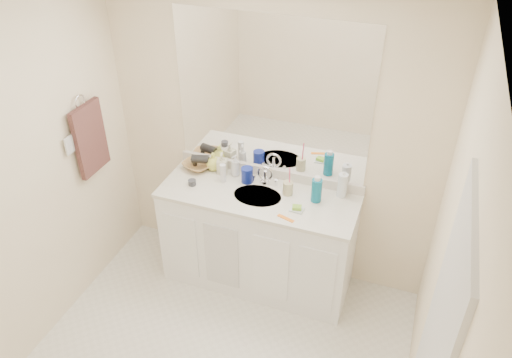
{
  "coord_description": "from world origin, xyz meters",
  "views": [
    {
      "loc": [
        1.04,
        -1.86,
        3.08
      ],
      "look_at": [
        0.0,
        0.97,
        1.05
      ],
      "focal_mm": 35.0,
      "sensor_mm": 36.0,
      "label": 1
    }
  ],
  "objects": [
    {
      "name": "towel_ring",
      "position": [
        -1.27,
        0.77,
        1.55
      ],
      "size": [
        0.01,
        0.11,
        0.11
      ],
      "primitive_type": "torus",
      "rotation": [
        0.0,
        1.57,
        0.0
      ],
      "color": "silver",
      "rests_on": "wall_left"
    },
    {
      "name": "ceiling",
      "position": [
        0.0,
        0.0,
        2.4
      ],
      "size": [
        2.6,
        2.6,
        0.02
      ],
      "primitive_type": "cube",
      "color": "white",
      "rests_on": "wall_back"
    },
    {
      "name": "hand_towel",
      "position": [
        -1.25,
        0.77,
        1.25
      ],
      "size": [
        0.04,
        0.32,
        0.55
      ],
      "primitive_type": "cube",
      "color": "#341E1C",
      "rests_on": "towel_ring"
    },
    {
      "name": "wall_left",
      "position": [
        -1.3,
        0.0,
        1.2
      ],
      "size": [
        0.02,
        2.6,
        2.4
      ],
      "primitive_type": "cube",
      "color": "#FEECC7",
      "rests_on": "floor"
    },
    {
      "name": "tan_cup",
      "position": [
        0.21,
        1.11,
        0.93
      ],
      "size": [
        0.1,
        0.1,
        0.1
      ],
      "primitive_type": "cylinder",
      "rotation": [
        0.0,
        0.0,
        -0.35
      ],
      "color": "#C1B888",
      "rests_on": "countertop"
    },
    {
      "name": "wall_back",
      "position": [
        0.0,
        1.3,
        1.2
      ],
      "size": [
        2.6,
        0.02,
        2.4
      ],
      "primitive_type": "cube",
      "color": "#FEECC7",
      "rests_on": "floor"
    },
    {
      "name": "green_soap",
      "position": [
        0.33,
        0.93,
        0.9
      ],
      "size": [
        0.08,
        0.06,
        0.02
      ],
      "primitive_type": "cube",
      "rotation": [
        0.0,
        0.0,
        0.23
      ],
      "color": "#7CBA2D",
      "rests_on": "soap_dish"
    },
    {
      "name": "soap_dish",
      "position": [
        0.33,
        0.93,
        0.89
      ],
      "size": [
        0.1,
        0.08,
        0.01
      ],
      "primitive_type": "cube",
      "rotation": [
        0.0,
        0.0,
        -0.07
      ],
      "color": "silver",
      "rests_on": "countertop"
    },
    {
      "name": "sink_basin",
      "position": [
        0.0,
        1.0,
        0.87
      ],
      "size": [
        0.37,
        0.37,
        0.02
      ],
      "primitive_type": "cylinder",
      "color": "beige",
      "rests_on": "countertop"
    },
    {
      "name": "clear_pump_bottle",
      "position": [
        0.59,
        1.22,
        0.98
      ],
      "size": [
        0.08,
        0.08,
        0.19
      ],
      "primitive_type": "cylinder",
      "rotation": [
        0.0,
        0.0,
        -0.2
      ],
      "color": "white",
      "rests_on": "countertop"
    },
    {
      "name": "hair_dryer",
      "position": [
        -0.56,
        1.2,
        0.97
      ],
      "size": [
        0.15,
        0.1,
        0.07
      ],
      "primitive_type": "cylinder",
      "rotation": [
        0.0,
        1.57,
        0.25
      ],
      "color": "black",
      "rests_on": "wicker_basket"
    },
    {
      "name": "countertop",
      "position": [
        0.0,
        1.02,
        0.86
      ],
      "size": [
        1.52,
        0.57,
        0.03
      ],
      "primitive_type": "cube",
      "color": "silver",
      "rests_on": "vanity_cabinet"
    },
    {
      "name": "wall_right",
      "position": [
        1.3,
        0.0,
        1.2
      ],
      "size": [
        0.02,
        2.6,
        2.4
      ],
      "primitive_type": "cube",
      "color": "#FEECC7",
      "rests_on": "floor"
    },
    {
      "name": "backsplash",
      "position": [
        0.0,
        1.29,
        0.92
      ],
      "size": [
        1.52,
        0.03,
        0.08
      ],
      "primitive_type": "cube",
      "color": "silver",
      "rests_on": "countertop"
    },
    {
      "name": "soap_bottle_cream",
      "position": [
        -0.37,
        1.21,
        0.97
      ],
      "size": [
        0.1,
        0.1,
        0.18
      ],
      "primitive_type": "imported",
      "rotation": [
        0.0,
        0.0,
        0.25
      ],
      "color": "beige",
      "rests_on": "countertop"
    },
    {
      "name": "orange_comb",
      "position": [
        0.28,
        0.81,
        0.88
      ],
      "size": [
        0.13,
        0.06,
        0.01
      ],
      "primitive_type": "cube",
      "rotation": [
        0.0,
        0.0,
        -0.3
      ],
      "color": "orange",
      "rests_on": "countertop"
    },
    {
      "name": "dark_jar",
      "position": [
        -0.53,
        0.97,
        0.9
      ],
      "size": [
        0.08,
        0.08,
        0.04
      ],
      "primitive_type": "cylinder",
      "rotation": [
        0.0,
        0.0,
        0.42
      ],
      "color": "#36383E",
      "rests_on": "countertop"
    },
    {
      "name": "switch_plate",
      "position": [
        -1.27,
        0.57,
        1.3
      ],
      "size": [
        0.01,
        0.08,
        0.13
      ],
      "primitive_type": "cube",
      "color": "silver",
      "rests_on": "wall_left"
    },
    {
      "name": "blue_mug",
      "position": [
        -0.14,
        1.15,
        0.94
      ],
      "size": [
        0.1,
        0.1,
        0.13
      ],
      "primitive_type": "cylinder",
      "rotation": [
        0.0,
        0.0,
        -0.11
      ],
      "color": "navy",
      "rests_on": "countertop"
    },
    {
      "name": "mirror",
      "position": [
        0.0,
        1.29,
        1.56
      ],
      "size": [
        1.48,
        0.01,
        1.2
      ],
      "primitive_type": "cube",
      "color": "white",
      "rests_on": "wall_back"
    },
    {
      "name": "toothbrush",
      "position": [
        0.22,
        1.11,
        1.03
      ],
      "size": [
        0.01,
        0.04,
        0.18
      ],
      "primitive_type": "cylinder",
      "rotation": [
        0.14,
        0.0,
        0.09
      ],
      "color": "#F5406E",
      "rests_on": "tan_cup"
    },
    {
      "name": "soap_bottle_yellow",
      "position": [
        -0.46,
        1.23,
        0.96
      ],
      "size": [
        0.14,
        0.14,
        0.15
      ],
      "primitive_type": "imported",
      "rotation": [
        0.0,
        0.0,
        -0.2
      ],
      "color": "#D5DA54",
      "rests_on": "countertop"
    },
    {
      "name": "extra_white_bottle",
      "position": [
        -0.32,
        1.1,
        0.96
      ],
      "size": [
        0.06,
        0.06,
        0.15
      ],
      "primitive_type": "cylinder",
      "rotation": [
        0.0,
        0.0,
        0.24
      ],
      "color": "silver",
      "rests_on": "countertop"
    },
    {
      "name": "wicker_basket",
      "position": [
        -0.58,
        1.2,
        0.91
      ],
      "size": [
        0.3,
        0.3,
        0.06
      ],
      "primitive_type": "imported",
      "rotation": [
        0.0,
        0.0,
        -0.33
      ],
      "color": "#AA7B44",
      "rests_on": "countertop"
    },
    {
      "name": "faucet",
      "position": [
        0.0,
        1.18,
        0.94
      ],
      "size": [
        0.02,
        0.02,
        0.11
      ],
      "primitive_type": "cylinder",
      "color": "silver",
      "rests_on": "countertop"
    },
    {
      "name": "mouthwash_bottle",
      "position": [
        0.43,
        1.1,
        0.97
      ],
      "size": [
        0.09,
        0.09,
        0.18
      ],
      "primitive_type": "cylinder",
      "rotation": [
        0.0,
        0.0,
        0.25
      ],
      "color": "#0B6584",
      "rests_on": "countertop"
    },
    {
      "name": "vanity_cabinet",
      "position": [
        0.0,
        1.02,
        0.42
      ],
      "size": [
        1.5,
        0.55,
        0.85
      ],
      "primitive_type": "cube",
      "color": "white",
      "rests_on": "floor"
    },
    {
      "name": "soap_bottle_white",
      "position": [
        -0.26,
        1.21,
        0.97
      ],
      "size": [
        0.09,
        0.09,
        0.18
      ],
      "primitive_type": "imported",
      "rotation": [
        0.0,
        0.0,
        -0.37
      ],
      "color": "silver",
      "rests_on": "countertop"
    }
  ]
}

